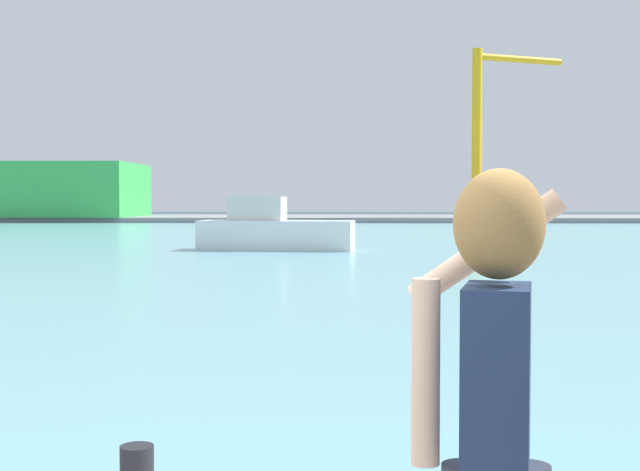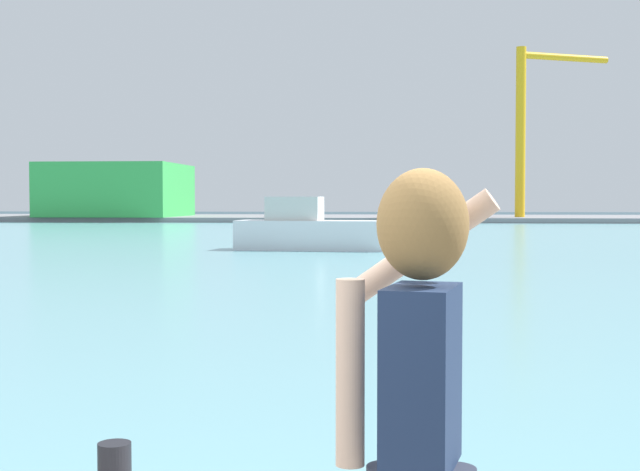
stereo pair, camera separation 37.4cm
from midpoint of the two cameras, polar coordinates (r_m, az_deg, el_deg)
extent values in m
plane|color=#334751|center=(52.91, 4.06, -0.13)|extent=(220.00, 220.00, 0.00)
cube|color=#6BA8B2|center=(54.91, 4.09, -0.03)|extent=(140.00, 100.00, 0.02)
cube|color=gray|center=(94.88, 4.49, 1.11)|extent=(140.00, 20.00, 0.51)
cube|color=#1E2D4C|center=(2.78, 10.50, -9.01)|extent=(0.27, 0.37, 0.56)
sphere|color=#E0B293|center=(2.72, 10.57, 0.52)|extent=(0.22, 0.22, 0.22)
ellipsoid|color=olive|center=(2.70, 10.61, 0.72)|extent=(0.28, 0.26, 0.34)
cylinder|color=#E0B293|center=(2.76, 5.90, -8.83)|extent=(0.09, 0.09, 0.58)
cylinder|color=#E0B293|center=(2.95, 10.09, -0.89)|extent=(0.53, 0.19, 0.40)
cube|color=black|center=(3.07, 10.38, 2.41)|extent=(0.03, 0.07, 0.14)
cube|color=white|center=(39.40, -0.16, 0.02)|extent=(7.05, 2.79, 1.32)
cube|color=silver|center=(39.54, -1.38, 1.75)|extent=(2.55, 1.81, 1.06)
cube|color=green|center=(96.03, -12.86, 2.88)|extent=(13.51, 13.71, 5.54)
cylinder|color=yellow|center=(91.55, 12.97, 6.53)|extent=(1.00, 1.00, 17.10)
cylinder|color=yellow|center=(95.21, 15.66, 11.03)|extent=(9.59, 4.80, 0.70)
camera|label=1|loc=(0.19, -88.52, 0.06)|focal=49.44mm
camera|label=2|loc=(0.19, 91.48, -0.06)|focal=49.44mm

